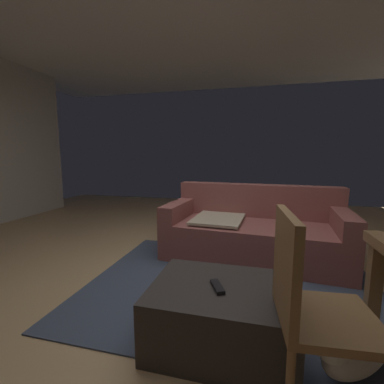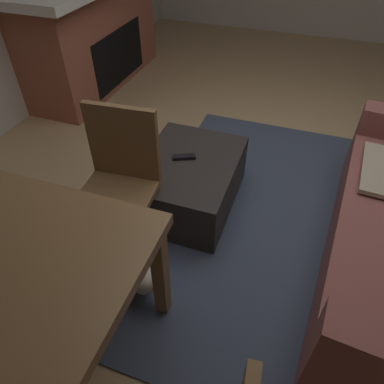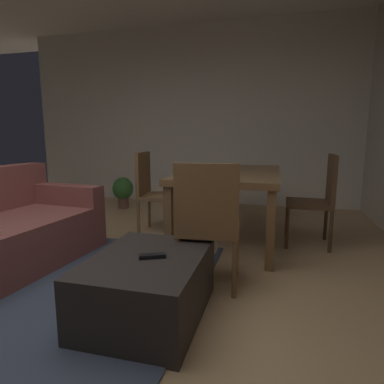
{
  "view_description": "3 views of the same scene",
  "coord_description": "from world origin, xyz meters",
  "px_view_note": "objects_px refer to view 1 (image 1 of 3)",
  "views": [
    {
      "loc": [
        0.5,
        -2.13,
        1.19
      ],
      "look_at": [
        0.08,
        -0.43,
        0.94
      ],
      "focal_mm": 24.18,
      "sensor_mm": 36.0,
      "label": 1
    },
    {
      "loc": [
        2.19,
        0.06,
        1.89
      ],
      "look_at": [
        0.89,
        -0.39,
        0.65
      ],
      "focal_mm": 33.49,
      "sensor_mm": 36.0,
      "label": 2
    },
    {
      "loc": [
        -1.42,
        -1.35,
        1.1
      ],
      "look_at": [
        0.12,
        -0.95,
        0.83
      ],
      "focal_mm": 30.11,
      "sensor_mm": 36.0,
      "label": 3
    }
  ],
  "objects_px": {
    "ottoman_coffee_table": "(221,314)",
    "couch": "(253,232)",
    "dining_chair_west": "(308,299)",
    "tv_remote": "(217,287)",
    "small_dog": "(353,349)"
  },
  "relations": [
    {
      "from": "ottoman_coffee_table",
      "to": "couch",
      "type": "bearing_deg",
      "value": 83.68
    },
    {
      "from": "ottoman_coffee_table",
      "to": "dining_chair_west",
      "type": "height_order",
      "value": "dining_chair_west"
    },
    {
      "from": "ottoman_coffee_table",
      "to": "dining_chair_west",
      "type": "relative_size",
      "value": 0.94
    },
    {
      "from": "tv_remote",
      "to": "dining_chair_west",
      "type": "relative_size",
      "value": 0.17
    },
    {
      "from": "couch",
      "to": "tv_remote",
      "type": "bearing_deg",
      "value": -96.91
    },
    {
      "from": "couch",
      "to": "small_dog",
      "type": "distance_m",
      "value": 1.74
    },
    {
      "from": "dining_chair_west",
      "to": "couch",
      "type": "bearing_deg",
      "value": 98.58
    },
    {
      "from": "dining_chair_west",
      "to": "small_dog",
      "type": "height_order",
      "value": "dining_chair_west"
    },
    {
      "from": "dining_chair_west",
      "to": "small_dog",
      "type": "distance_m",
      "value": 0.47
    },
    {
      "from": "tv_remote",
      "to": "small_dog",
      "type": "distance_m",
      "value": 0.77
    },
    {
      "from": "couch",
      "to": "tv_remote",
      "type": "relative_size",
      "value": 12.97
    },
    {
      "from": "small_dog",
      "to": "tv_remote",
      "type": "bearing_deg",
      "value": 174.25
    },
    {
      "from": "couch",
      "to": "small_dog",
      "type": "bearing_deg",
      "value": -71.78
    },
    {
      "from": "small_dog",
      "to": "ottoman_coffee_table",
      "type": "bearing_deg",
      "value": 170.9
    },
    {
      "from": "dining_chair_west",
      "to": "small_dog",
      "type": "bearing_deg",
      "value": 31.95
    }
  ]
}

